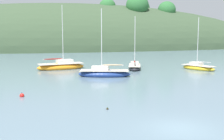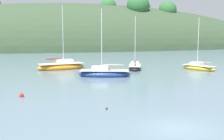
# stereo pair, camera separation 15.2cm
# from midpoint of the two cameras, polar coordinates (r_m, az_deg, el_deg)

# --- Properties ---
(ground_plane) EXTENTS (400.00, 400.00, 0.00)m
(ground_plane) POSITION_cam_midpoint_polar(r_m,az_deg,el_deg) (20.00, 12.64, -10.92)
(ground_plane) COLOR slate
(far_shoreline_hill) EXTENTS (150.00, 36.00, 33.36)m
(far_shoreline_hill) POSITION_cam_midpoint_polar(r_m,az_deg,el_deg) (102.36, -7.97, 4.11)
(far_shoreline_hill) COLOR #384C33
(far_shoreline_hill) RESTS_ON ground
(sailboat_yellow_far) EXTENTS (3.69, 6.21, 8.78)m
(sailboat_yellow_far) POSITION_cam_midpoint_polar(r_m,az_deg,el_deg) (48.44, 4.29, 0.60)
(sailboat_yellow_far) COLOR #232328
(sailboat_yellow_far) RESTS_ON ground
(sailboat_red_portside) EXTENTS (4.42, 6.11, 8.59)m
(sailboat_red_portside) POSITION_cam_midpoint_polar(r_m,az_deg,el_deg) (49.78, 16.22, 0.49)
(sailboat_red_portside) COLOR gold
(sailboat_red_portside) RESTS_ON ground
(sailboat_teal_outer) EXTENTS (8.25, 4.36, 10.64)m
(sailboat_teal_outer) POSITION_cam_midpoint_polar(r_m,az_deg,el_deg) (49.16, -9.85, 0.72)
(sailboat_teal_outer) COLOR orange
(sailboat_teal_outer) RESTS_ON ground
(sailboat_orange_cutter) EXTENTS (7.60, 4.18, 9.50)m
(sailboat_orange_cutter) POSITION_cam_midpoint_polar(r_m,az_deg,el_deg) (40.74, -1.67, -0.64)
(sailboat_orange_cutter) COLOR navy
(sailboat_orange_cutter) RESTS_ON ground
(mooring_buoy_outer) EXTENTS (0.44, 0.44, 0.54)m
(mooring_buoy_outer) POSITION_cam_midpoint_polar(r_m,az_deg,el_deg) (29.63, -17.14, -4.74)
(mooring_buoy_outer) COLOR red
(mooring_buoy_outer) RESTS_ON ground
(duck_trailing) EXTENTS (0.27, 0.42, 0.24)m
(duck_trailing) POSITION_cam_midpoint_polar(r_m,az_deg,el_deg) (23.97, -1.09, -7.47)
(duck_trailing) COLOR #473828
(duck_trailing) RESTS_ON ground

